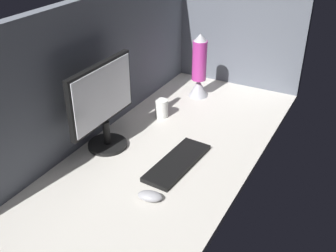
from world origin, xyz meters
TOP-DOWN VIEW (x-y plane):
  - ground_plane at (0.00, 0.00)cm, footprint 180.00×80.00cm
  - cubicle_wall_back at (0.00, 37.50)cm, footprint 180.00×5.00cm
  - cubicle_wall_side at (87.50, 0.00)cm, footprint 5.00×80.00cm
  - monitor at (-11.08, 25.12)cm, footprint 41.85×18.00cm
  - keyboard at (-8.80, -10.55)cm, footprint 37.79×15.45cm
  - mouse at (-34.29, -11.97)cm, footprint 7.74×10.66cm
  - mug_ceramic_white at (26.21, 16.64)cm, footprint 10.06×6.65cm
  - lava_lamp at (58.51, 10.60)cm, footprint 11.17×11.17cm

SIDE VIEW (x-z plane):
  - ground_plane at x=0.00cm, z-range -3.00..0.00cm
  - keyboard at x=-8.80cm, z-range 0.00..2.00cm
  - mouse at x=-34.29cm, z-range 0.00..3.40cm
  - mug_ceramic_white at x=26.21cm, z-range 0.03..9.63cm
  - lava_lamp at x=58.51cm, z-range -2.94..33.61cm
  - monitor at x=-11.08cm, z-range 2.16..42.21cm
  - cubicle_wall_back at x=0.00cm, z-range 0.00..64.16cm
  - cubicle_wall_side at x=87.50cm, z-range 0.00..64.16cm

